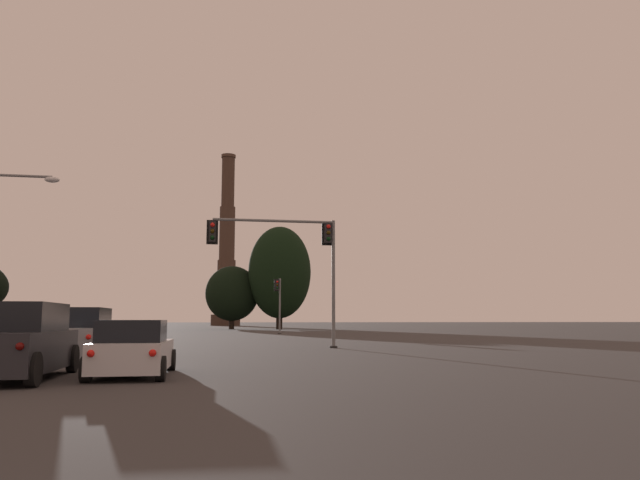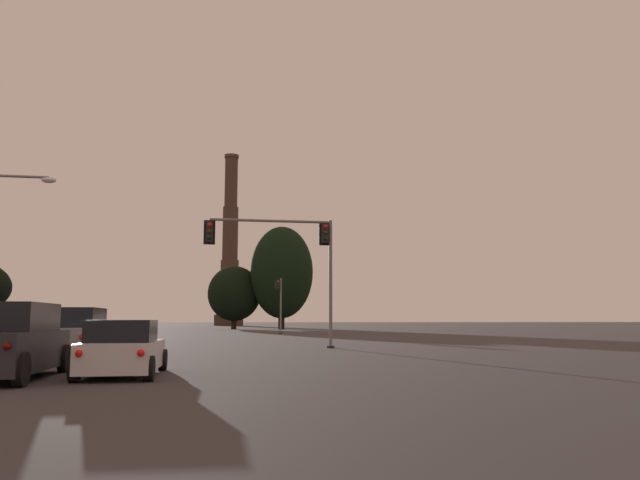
{
  "view_description": "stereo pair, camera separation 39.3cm",
  "coord_description": "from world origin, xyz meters",
  "views": [
    {
      "loc": [
        1.63,
        -2.34,
        1.45
      ],
      "look_at": [
        10.6,
        48.02,
        7.97
      ],
      "focal_mm": 35.0,
      "sensor_mm": 36.0,
      "label": 1
    },
    {
      "loc": [
        2.01,
        -2.41,
        1.45
      ],
      "look_at": [
        10.6,
        48.02,
        7.97
      ],
      "focal_mm": 35.0,
      "sensor_mm": 36.0,
      "label": 2
    }
  ],
  "objects": [
    {
      "name": "hatchback_center_lane_second",
      "position": [
        -0.26,
        14.54,
        0.66
      ],
      "size": [
        1.97,
        4.13,
        1.44
      ],
      "rotation": [
        0.0,
        0.0,
        -0.02
      ],
      "color": "silver",
      "rests_on": "ground_plane"
    },
    {
      "name": "treeline_far_right",
      "position": [
        5.02,
        90.74,
        5.23
      ],
      "size": [
        7.82,
        7.04,
        9.29
      ],
      "color": "black",
      "rests_on": "ground_plane"
    },
    {
      "name": "treeline_right_mid",
      "position": [
        11.81,
        88.61,
        8.31
      ],
      "size": [
        9.18,
        8.26,
        15.07
      ],
      "color": "black",
      "rests_on": "ground_plane"
    },
    {
      "name": "suv_left_lane_front",
      "position": [
        -2.89,
        21.1,
        0.9
      ],
      "size": [
        2.1,
        4.91,
        1.86
      ],
      "rotation": [
        0.0,
        0.0,
        0.0
      ],
      "color": "gray",
      "rests_on": "ground_plane"
    },
    {
      "name": "smokestack",
      "position": [
        5.49,
        141.69,
        15.58
      ],
      "size": [
        6.65,
        6.65,
        39.74
      ],
      "color": "#3C2B22",
      "rests_on": "ground_plane"
    },
    {
      "name": "traffic_light_far_right",
      "position": [
        8.64,
        61.05,
        3.68
      ],
      "size": [
        0.78,
        0.5,
        5.6
      ],
      "color": "slate",
      "rests_on": "ground_plane"
    },
    {
      "name": "suv_left_lane_second",
      "position": [
        -2.98,
        14.13,
        0.9
      ],
      "size": [
        2.13,
        4.92,
        1.86
      ],
      "rotation": [
        0.0,
        0.0,
        -0.01
      ],
      "color": "#232328",
      "rests_on": "ground_plane"
    },
    {
      "name": "traffic_light_overhead_right",
      "position": [
        5.81,
        29.24,
        5.07
      ],
      "size": [
        6.71,
        0.5,
        6.58
      ],
      "color": "slate",
      "rests_on": "ground_plane"
    }
  ]
}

